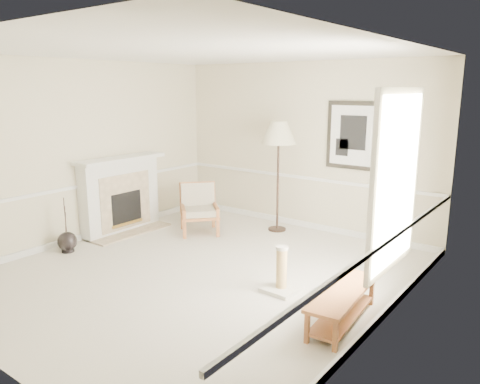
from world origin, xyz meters
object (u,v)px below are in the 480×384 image
object	(u,v)px
floor_vase	(67,242)
armchair	(199,206)
floor_lamp	(279,136)
scratching_post	(281,277)
bench	(342,301)

from	to	relation	value
floor_vase	armchair	world-z (taller)	floor_vase
armchair	floor_lamp	world-z (taller)	floor_lamp
floor_vase	scratching_post	distance (m)	3.45
armchair	scratching_post	bearing A→B (deg)	-74.27
armchair	bench	xyz separation A→B (m)	(3.40, -1.51, -0.21)
floor_vase	bench	xyz separation A→B (m)	(4.30, 0.49, 0.09)
floor_vase	floor_lamp	bearing A→B (deg)	55.79
floor_lamp	armchair	bearing A→B (deg)	-140.40
bench	floor_lamp	bearing A→B (deg)	134.51
bench	armchair	bearing A→B (deg)	156.06
bench	scratching_post	distance (m)	0.98
floor_vase	bench	world-z (taller)	floor_vase
bench	scratching_post	world-z (taller)	scratching_post
floor_lamp	bench	bearing A→B (deg)	-45.49
floor_vase	floor_lamp	size ratio (longest dim) A/B	0.45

